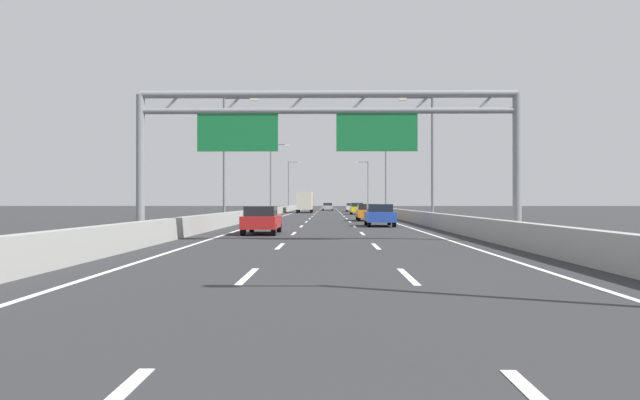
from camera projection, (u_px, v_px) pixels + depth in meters
name	position (u px, v px, depth m)	size (l,w,h in m)	color
ground_plane	(328.00, 212.00, 100.97)	(260.00, 260.00, 0.00)	#2D2D30
lane_dash_left_1	(248.00, 276.00, 13.50)	(0.16, 3.00, 0.01)	white
lane_dash_left_2	(280.00, 246.00, 22.50)	(0.16, 3.00, 0.01)	white
lane_dash_left_3	(294.00, 233.00, 31.50)	(0.16, 3.00, 0.01)	white
lane_dash_left_4	(301.00, 226.00, 40.50)	(0.16, 3.00, 0.01)	white
lane_dash_left_5	(306.00, 222.00, 49.50)	(0.16, 3.00, 0.01)	white
lane_dash_left_6	(310.00, 219.00, 58.50)	(0.16, 3.00, 0.01)	white
lane_dash_left_7	(312.00, 216.00, 67.50)	(0.16, 3.00, 0.01)	white
lane_dash_left_8	(314.00, 215.00, 76.50)	(0.16, 3.00, 0.01)	white
lane_dash_left_9	(316.00, 213.00, 85.50)	(0.16, 3.00, 0.01)	white
lane_dash_left_10	(317.00, 212.00, 94.50)	(0.16, 3.00, 0.01)	white
lane_dash_left_11	(318.00, 211.00, 103.50)	(0.16, 3.00, 0.01)	white
lane_dash_left_12	(319.00, 211.00, 112.49)	(0.16, 3.00, 0.01)	white
lane_dash_left_13	(319.00, 210.00, 121.49)	(0.16, 3.00, 0.01)	white
lane_dash_left_14	(320.00, 209.00, 130.49)	(0.16, 3.00, 0.01)	white
lane_dash_left_15	(321.00, 209.00, 139.49)	(0.16, 3.00, 0.01)	white
lane_dash_left_16	(321.00, 208.00, 148.49)	(0.16, 3.00, 0.01)	white
lane_dash_left_17	(321.00, 208.00, 157.49)	(0.16, 3.00, 0.01)	white
lane_dash_right_1	(408.00, 276.00, 13.45)	(0.16, 3.00, 0.01)	white
lane_dash_right_2	(376.00, 246.00, 22.45)	(0.16, 3.00, 0.01)	white
lane_dash_right_3	(362.00, 234.00, 31.45)	(0.16, 3.00, 0.01)	white
lane_dash_right_4	(355.00, 226.00, 40.45)	(0.16, 3.00, 0.01)	white
lane_dash_right_5	(350.00, 222.00, 49.45)	(0.16, 3.00, 0.01)	white
lane_dash_right_6	(347.00, 219.00, 58.45)	(0.16, 3.00, 0.01)	white
lane_dash_right_7	(344.00, 216.00, 67.45)	(0.16, 3.00, 0.01)	white
lane_dash_right_8	(342.00, 215.00, 76.45)	(0.16, 3.00, 0.01)	white
lane_dash_right_9	(341.00, 213.00, 85.45)	(0.16, 3.00, 0.01)	white
lane_dash_right_10	(340.00, 212.00, 94.45)	(0.16, 3.00, 0.01)	white
lane_dash_right_11	(339.00, 211.00, 103.45)	(0.16, 3.00, 0.01)	white
lane_dash_right_12	(338.00, 211.00, 112.44)	(0.16, 3.00, 0.01)	white
lane_dash_right_13	(337.00, 210.00, 121.44)	(0.16, 3.00, 0.01)	white
lane_dash_right_14	(337.00, 209.00, 130.44)	(0.16, 3.00, 0.01)	white
lane_dash_right_15	(336.00, 209.00, 139.44)	(0.16, 3.00, 0.01)	white
lane_dash_right_16	(336.00, 208.00, 148.44)	(0.16, 3.00, 0.01)	white
lane_dash_right_17	(335.00, 208.00, 157.44)	(0.16, 3.00, 0.01)	white
edge_line_left	(293.00, 213.00, 89.04)	(0.16, 176.00, 0.01)	white
edge_line_right	(364.00, 213.00, 88.90)	(0.16, 176.00, 0.01)	white
barrier_left	(291.00, 208.00, 111.07)	(0.45, 220.00, 0.95)	#9E9E99
barrier_right	(366.00, 208.00, 110.88)	(0.45, 220.00, 0.95)	#9E9E99
sign_gantry	(323.00, 127.00, 25.20)	(16.19, 0.36, 6.36)	gray
streetlamp_left_mid	(227.00, 151.00, 44.41)	(2.58, 0.28, 9.50)	slate
streetlamp_right_mid	(429.00, 151.00, 44.20)	(2.58, 0.28, 9.50)	slate
streetlamp_left_far	(272.00, 174.00, 80.28)	(2.58, 0.28, 9.50)	slate
streetlamp_right_far	(384.00, 174.00, 80.07)	(2.58, 0.28, 9.50)	slate
streetlamp_left_distant	(290.00, 182.00, 116.14)	(2.58, 0.28, 9.50)	slate
streetlamp_right_distant	(367.00, 182.00, 115.93)	(2.58, 0.28, 9.50)	slate
white_car	(351.00, 207.00, 99.08)	(1.75, 4.18, 1.42)	silver
orange_car	(367.00, 212.00, 52.67)	(1.85, 4.49, 1.48)	orange
red_car	(262.00, 220.00, 31.07)	(1.72, 4.47, 1.45)	red
blue_car	(380.00, 215.00, 40.88)	(1.87, 4.34, 1.51)	#2347AD
yellow_car	(357.00, 208.00, 79.00)	(1.72, 4.50, 1.52)	yellow
silver_car	(328.00, 207.00, 112.33)	(1.88, 4.41, 1.43)	#A8ADB2
box_truck	(305.00, 201.00, 91.36)	(2.32, 8.79, 3.13)	#B21E19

